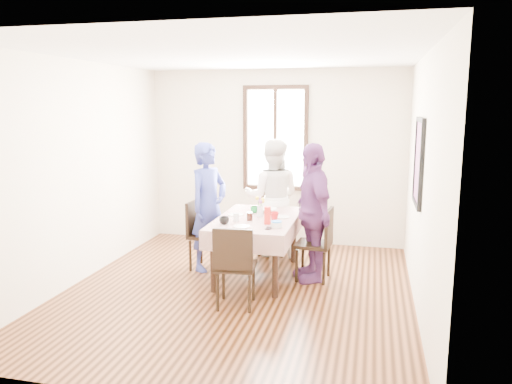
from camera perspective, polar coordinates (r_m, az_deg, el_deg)
ground at (r=5.96m, az=-2.11°, el=-11.30°), size 4.50×4.50×0.00m
back_wall at (r=7.78m, az=2.26°, el=4.00°), size 4.00×0.00×4.00m
right_wall at (r=5.43m, az=18.58°, el=0.86°), size 0.00×4.50×4.50m
window_frame at (r=7.74m, az=2.24°, el=6.20°), size 1.02×0.06×1.62m
window_pane at (r=7.75m, az=2.26°, el=6.20°), size 0.90×0.02×1.50m
art_poster at (r=5.70m, az=18.23°, el=3.32°), size 0.04×0.76×0.96m
dining_table at (r=6.34m, az=0.11°, el=-6.39°), size 0.85×1.44×0.75m
tablecloth at (r=6.24m, az=0.11°, el=-3.03°), size 0.97×1.56×0.01m
chair_left at (r=6.63m, az=-5.64°, el=-4.97°), size 0.46×0.46×0.91m
chair_right at (r=6.24m, az=6.61°, el=-5.96°), size 0.45×0.45×0.91m
chair_far at (r=7.25m, az=1.91°, el=-3.63°), size 0.43×0.43×0.91m
chair_near at (r=5.40m, az=-2.34°, el=-8.46°), size 0.47×0.47×0.91m
person_left at (r=6.54m, az=-5.55°, el=-1.70°), size 0.63×0.73×1.69m
person_far at (r=7.15m, az=1.90°, el=-0.63°), size 0.88×0.72×1.69m
person_right at (r=6.14m, az=6.51°, el=-2.34°), size 0.80×1.09×1.71m
mug_black at (r=5.90m, az=-3.68°, el=-3.30°), size 0.15×0.15×0.09m
mug_flag at (r=6.10m, az=2.14°, el=-2.80°), size 0.15×0.15×0.10m
mug_green at (r=6.52m, az=-0.18°, el=-2.04°), size 0.11×0.11×0.08m
serving_bowl at (r=6.54m, az=1.43°, el=-2.13°), size 0.25×0.25×0.05m
juice_carton at (r=5.89m, az=1.33°, el=-2.71°), size 0.07×0.07×0.21m
butter_tub at (r=5.75m, az=2.36°, el=-3.78°), size 0.13×0.13×0.06m
jam_jar at (r=6.09m, az=-0.74°, el=-2.81°), size 0.07×0.07×0.10m
drinking_glass at (r=6.05m, az=-2.30°, el=-2.91°), size 0.07×0.07×0.10m
smartphone at (r=5.70m, az=1.45°, el=-4.19°), size 0.06×0.13×0.01m
flower_vase at (r=6.27m, az=0.46°, el=-2.25°), size 0.07×0.07×0.14m
plate_left at (r=6.39m, az=-2.37°, el=-2.62°), size 0.20×0.20×0.01m
plate_right at (r=6.27m, az=2.93°, el=-2.88°), size 0.20×0.20×0.01m
plate_far at (r=6.80m, az=1.03°, el=-1.84°), size 0.20×0.20×0.01m
plate_near at (r=5.78m, az=-1.69°, el=-3.97°), size 0.20×0.20×0.01m
butter_lid at (r=5.74m, az=2.37°, el=-3.42°), size 0.12×0.12×0.01m
flower_bunch at (r=6.25m, az=0.46°, el=-1.16°), size 0.09×0.09×0.10m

